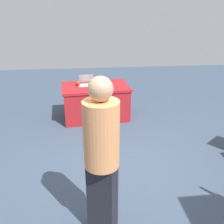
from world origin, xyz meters
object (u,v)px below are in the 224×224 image
object	(u,v)px
person_attendee_browsing	(102,153)
yarn_ball	(78,83)
laptop_silver	(86,83)
scissors_red	(110,84)
table_foreground	(96,102)

from	to	relation	value
person_attendee_browsing	yarn_ball	world-z (taller)	person_attendee_browsing
laptop_silver	yarn_ball	xyz separation A→B (m)	(0.17, 0.02, 0.01)
scissors_red	laptop_silver	bearing A→B (deg)	-111.72
laptop_silver	table_foreground	bearing A→B (deg)	157.44
yarn_ball	laptop_silver	bearing A→B (deg)	-173.36
yarn_ball	scissors_red	xyz separation A→B (m)	(-0.69, -0.01, -0.05)
person_attendee_browsing	scissors_red	xyz separation A→B (m)	(-0.42, -3.14, -0.23)
laptop_silver	scissors_red	xyz separation A→B (m)	(-0.52, 0.01, -0.04)
table_foreground	yarn_ball	xyz separation A→B (m)	(0.36, -0.06, 0.41)
table_foreground	person_attendee_browsing	bearing A→B (deg)	88.34
laptop_silver	person_attendee_browsing	bearing A→B (deg)	91.72
table_foreground	laptop_silver	size ratio (longest dim) A/B	4.64
table_foreground	yarn_ball	bearing A→B (deg)	-8.98
table_foreground	person_attendee_browsing	distance (m)	3.13
table_foreground	laptop_silver	xyz separation A→B (m)	(0.18, -0.08, 0.40)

